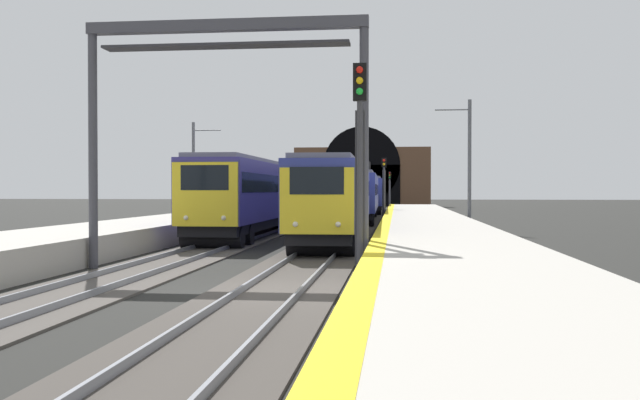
{
  "coord_description": "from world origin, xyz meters",
  "views": [
    {
      "loc": [
        -16.26,
        -2.94,
        2.48
      ],
      "look_at": [
        12.51,
        0.3,
        2.05
      ],
      "focal_mm": 38.53,
      "sensor_mm": 36.0,
      "label": 1
    }
  ],
  "objects_px": {
    "catenary_mast_far": "(194,171)",
    "catenary_mast_near": "(469,163)",
    "train_main_approaching": "(360,194)",
    "railway_signal_mid": "(384,184)",
    "railway_signal_near": "(360,150)",
    "train_adjacent_platform": "(304,192)",
    "railway_signal_far": "(390,186)",
    "overhead_signal_gantry": "(225,82)"
  },
  "relations": [
    {
      "from": "train_main_approaching",
      "to": "catenary_mast_near",
      "type": "xyz_separation_m",
      "value": [
        -12.04,
        -7.23,
        1.89
      ]
    },
    {
      "from": "train_adjacent_platform",
      "to": "railway_signal_far",
      "type": "xyz_separation_m",
      "value": [
        39.37,
        -6.58,
        0.72
      ]
    },
    {
      "from": "train_main_approaching",
      "to": "catenary_mast_far",
      "type": "bearing_deg",
      "value": -67.94
    },
    {
      "from": "train_adjacent_platform",
      "to": "railway_signal_far",
      "type": "distance_m",
      "value": 39.93
    },
    {
      "from": "overhead_signal_gantry",
      "to": "railway_signal_near",
      "type": "bearing_deg",
      "value": -108.95
    },
    {
      "from": "railway_signal_near",
      "to": "railway_signal_far",
      "type": "xyz_separation_m",
      "value": [
        76.13,
        0.0,
        -0.57
      ]
    },
    {
      "from": "overhead_signal_gantry",
      "to": "catenary_mast_far",
      "type": "distance_m",
      "value": 29.91
    },
    {
      "from": "overhead_signal_gantry",
      "to": "catenary_mast_far",
      "type": "relative_size",
      "value": 1.19
    },
    {
      "from": "train_adjacent_platform",
      "to": "overhead_signal_gantry",
      "type": "distance_m",
      "value": 35.55
    },
    {
      "from": "railway_signal_near",
      "to": "catenary_mast_far",
      "type": "xyz_separation_m",
      "value": [
        29.73,
        13.81,
        0.23
      ]
    },
    {
      "from": "catenary_mast_near",
      "to": "catenary_mast_far",
      "type": "xyz_separation_m",
      "value": [
        6.97,
        19.15,
        -0.24
      ]
    },
    {
      "from": "overhead_signal_gantry",
      "to": "catenary_mast_far",
      "type": "height_order",
      "value": "overhead_signal_gantry"
    },
    {
      "from": "catenary_mast_near",
      "to": "catenary_mast_far",
      "type": "bearing_deg",
      "value": 70.0
    },
    {
      "from": "railway_signal_near",
      "to": "catenary_mast_far",
      "type": "distance_m",
      "value": 32.78
    },
    {
      "from": "train_main_approaching",
      "to": "railway_signal_mid",
      "type": "xyz_separation_m",
      "value": [
        0.39,
        -1.89,
        0.77
      ]
    },
    {
      "from": "train_adjacent_platform",
      "to": "railway_signal_near",
      "type": "relative_size",
      "value": 9.68
    },
    {
      "from": "catenary_mast_far",
      "to": "catenary_mast_near",
      "type": "bearing_deg",
      "value": -110.0
    },
    {
      "from": "train_main_approaching",
      "to": "catenary_mast_far",
      "type": "height_order",
      "value": "catenary_mast_far"
    },
    {
      "from": "railway_signal_far",
      "to": "catenary_mast_near",
      "type": "relative_size",
      "value": 0.63
    },
    {
      "from": "train_main_approaching",
      "to": "railway_signal_near",
      "type": "xyz_separation_m",
      "value": [
        -34.8,
        -1.89,
        1.43
      ]
    },
    {
      "from": "catenary_mast_near",
      "to": "train_main_approaching",
      "type": "bearing_deg",
      "value": 30.99
    },
    {
      "from": "train_main_approaching",
      "to": "overhead_signal_gantry",
      "type": "xyz_separation_m",
      "value": [
        -33.34,
        2.34,
        3.63
      ]
    },
    {
      "from": "catenary_mast_near",
      "to": "railway_signal_near",
      "type": "bearing_deg",
      "value": 166.8
    },
    {
      "from": "railway_signal_mid",
      "to": "catenary_mast_far",
      "type": "relative_size",
      "value": 0.67
    },
    {
      "from": "train_main_approaching",
      "to": "railway_signal_far",
      "type": "xyz_separation_m",
      "value": [
        41.34,
        -1.89,
        0.86
      ]
    },
    {
      "from": "railway_signal_far",
      "to": "catenary_mast_far",
      "type": "relative_size",
      "value": 0.67
    },
    {
      "from": "railway_signal_near",
      "to": "catenary_mast_far",
      "type": "height_order",
      "value": "catenary_mast_far"
    },
    {
      "from": "train_main_approaching",
      "to": "train_adjacent_platform",
      "type": "relative_size",
      "value": 1.05
    },
    {
      "from": "railway_signal_mid",
      "to": "catenary_mast_far",
      "type": "xyz_separation_m",
      "value": [
        -5.46,
        13.81,
        0.89
      ]
    },
    {
      "from": "railway_signal_near",
      "to": "overhead_signal_gantry",
      "type": "bearing_deg",
      "value": -108.95
    },
    {
      "from": "railway_signal_far",
      "to": "train_adjacent_platform",
      "type": "bearing_deg",
      "value": -9.49
    },
    {
      "from": "railway_signal_near",
      "to": "railway_signal_mid",
      "type": "xyz_separation_m",
      "value": [
        35.19,
        0.0,
        -0.66
      ]
    },
    {
      "from": "railway_signal_far",
      "to": "catenary_mast_far",
      "type": "bearing_deg",
      "value": -16.57
    },
    {
      "from": "overhead_signal_gantry",
      "to": "railway_signal_mid",
      "type": "bearing_deg",
      "value": -7.16
    },
    {
      "from": "railway_signal_mid",
      "to": "railway_signal_near",
      "type": "bearing_deg",
      "value": 0.0
    },
    {
      "from": "train_adjacent_platform",
      "to": "overhead_signal_gantry",
      "type": "bearing_deg",
      "value": 4.11
    },
    {
      "from": "railway_signal_far",
      "to": "catenary_mast_far",
      "type": "xyz_separation_m",
      "value": [
        -46.41,
        13.81,
        0.79
      ]
    },
    {
      "from": "train_adjacent_platform",
      "to": "railway_signal_far",
      "type": "height_order",
      "value": "railway_signal_far"
    },
    {
      "from": "railway_signal_near",
      "to": "overhead_signal_gantry",
      "type": "relative_size",
      "value": 0.68
    },
    {
      "from": "train_main_approaching",
      "to": "train_adjacent_platform",
      "type": "xyz_separation_m",
      "value": [
        1.96,
        4.69,
        0.14
      ]
    },
    {
      "from": "train_adjacent_platform",
      "to": "overhead_signal_gantry",
      "type": "height_order",
      "value": "overhead_signal_gantry"
    },
    {
      "from": "train_main_approaching",
      "to": "railway_signal_near",
      "type": "relative_size",
      "value": 10.15
    }
  ]
}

